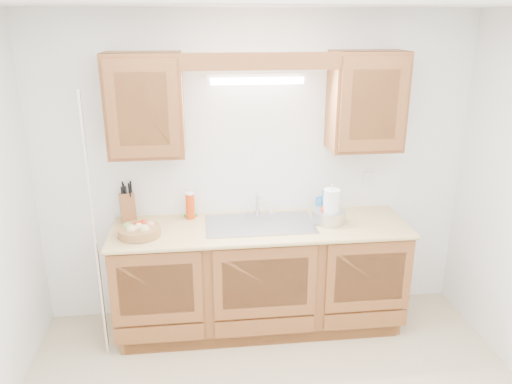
{
  "coord_description": "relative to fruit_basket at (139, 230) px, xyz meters",
  "views": [
    {
      "loc": [
        -0.44,
        -2.37,
        2.41
      ],
      "look_at": [
        -0.07,
        0.85,
        1.29
      ],
      "focal_mm": 35.0,
      "sensor_mm": 36.0,
      "label": 1
    }
  ],
  "objects": [
    {
      "name": "room",
      "position": [
        0.91,
        -1.1,
        0.31
      ],
      "size": [
        3.52,
        3.5,
        2.5
      ],
      "color": "#C9B591",
      "rests_on": "ground"
    },
    {
      "name": "base_cabinets",
      "position": [
        0.91,
        0.1,
        -0.5
      ],
      "size": [
        2.2,
        0.6,
        0.86
      ],
      "primitive_type": "cube",
      "color": "brown",
      "rests_on": "ground"
    },
    {
      "name": "countertop",
      "position": [
        0.91,
        0.08,
        -0.06
      ],
      "size": [
        2.3,
        0.63,
        0.04
      ],
      "primitive_type": "cube",
      "color": "tan",
      "rests_on": "base_cabinets"
    },
    {
      "name": "upper_cabinet_left",
      "position": [
        0.08,
        0.23,
        0.88
      ],
      "size": [
        0.55,
        0.33,
        0.75
      ],
      "primitive_type": "cube",
      "color": "brown",
      "rests_on": "room"
    },
    {
      "name": "upper_cabinet_right",
      "position": [
        1.74,
        0.23,
        0.88
      ],
      "size": [
        0.55,
        0.33,
        0.75
      ],
      "primitive_type": "cube",
      "color": "brown",
      "rests_on": "room"
    },
    {
      "name": "valance",
      "position": [
        0.91,
        0.09,
        1.2
      ],
      "size": [
        2.2,
        0.05,
        0.12
      ],
      "primitive_type": "cube",
      "color": "brown",
      "rests_on": "room"
    },
    {
      "name": "fluorescent_fixture",
      "position": [
        0.91,
        0.31,
        1.05
      ],
      "size": [
        0.76,
        0.08,
        0.08
      ],
      "color": "white",
      "rests_on": "room"
    },
    {
      "name": "sink",
      "position": [
        0.91,
        0.1,
        -0.12
      ],
      "size": [
        0.84,
        0.46,
        0.36
      ],
      "color": "#9E9EA3",
      "rests_on": "countertop"
    },
    {
      "name": "wire_shelf_pole",
      "position": [
        -0.29,
        -0.17,
        0.06
      ],
      "size": [
        0.03,
        0.03,
        2.0
      ],
      "primitive_type": "cylinder",
      "color": "silver",
      "rests_on": "ground"
    },
    {
      "name": "outlet_plate",
      "position": [
        1.86,
        0.39,
        0.21
      ],
      "size": [
        0.08,
        0.01,
        0.12
      ],
      "primitive_type": "cube",
      "color": "white",
      "rests_on": "room"
    },
    {
      "name": "fruit_basket",
      "position": [
        0.0,
        0.0,
        0.0
      ],
      "size": [
        0.41,
        0.41,
        0.1
      ],
      "rotation": [
        0.0,
        0.0,
        0.42
      ],
      "color": "#AA7844",
      "rests_on": "countertop"
    },
    {
      "name": "knife_block",
      "position": [
        -0.12,
        0.3,
        0.07
      ],
      "size": [
        0.15,
        0.21,
        0.33
      ],
      "rotation": [
        0.0,
        0.0,
        0.23
      ],
      "color": "brown",
      "rests_on": "countertop"
    },
    {
      "name": "orange_canister",
      "position": [
        0.37,
        0.3,
        0.07
      ],
      "size": [
        0.08,
        0.08,
        0.22
      ],
      "rotation": [
        0.0,
        0.0,
        0.2
      ],
      "color": "#D43D0B",
      "rests_on": "countertop"
    },
    {
      "name": "soap_bottle",
      "position": [
        1.45,
        0.28,
        0.06
      ],
      "size": [
        0.12,
        0.12,
        0.2
      ],
      "primitive_type": "imported",
      "rotation": [
        0.0,
        0.0,
        0.34
      ],
      "color": "#2573BD",
      "rests_on": "countertop"
    },
    {
      "name": "sponge",
      "position": [
        0.37,
        0.34,
        -0.04
      ],
      "size": [
        0.12,
        0.1,
        0.02
      ],
      "rotation": [
        0.0,
        0.0,
        0.43
      ],
      "color": "#CC333F",
      "rests_on": "countertop"
    },
    {
      "name": "paper_towel",
      "position": [
        1.47,
        0.08,
        0.09
      ],
      "size": [
        0.16,
        0.16,
        0.33
      ],
      "rotation": [
        0.0,
        0.0,
        -0.03
      ],
      "color": "silver",
      "rests_on": "countertop"
    },
    {
      "name": "apple_bowl",
      "position": [
        1.46,
        0.09,
        0.02
      ],
      "size": [
        0.34,
        0.34,
        0.14
      ],
      "rotation": [
        0.0,
        0.0,
        -0.34
      ],
      "color": "silver",
      "rests_on": "countertop"
    }
  ]
}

